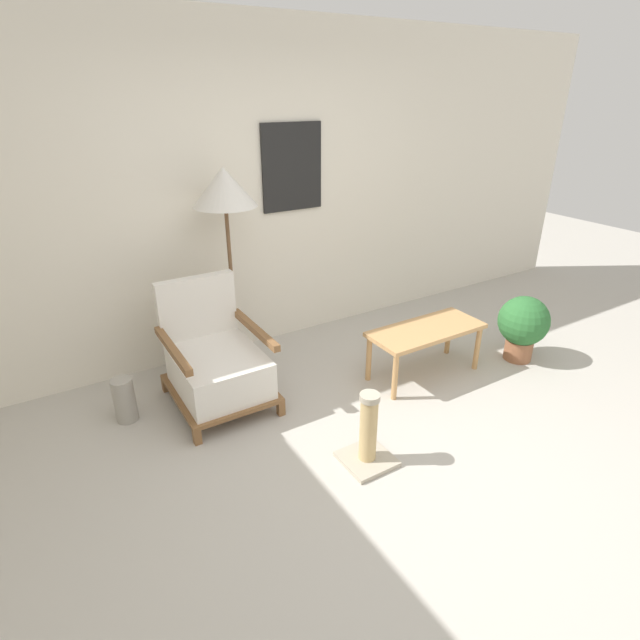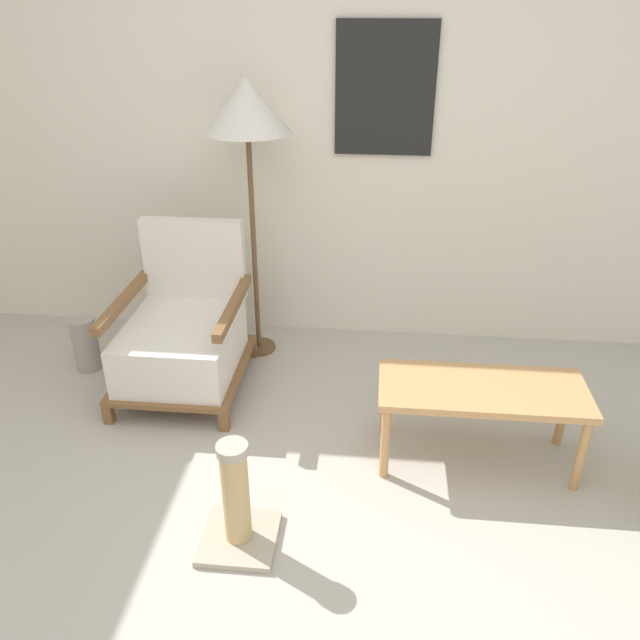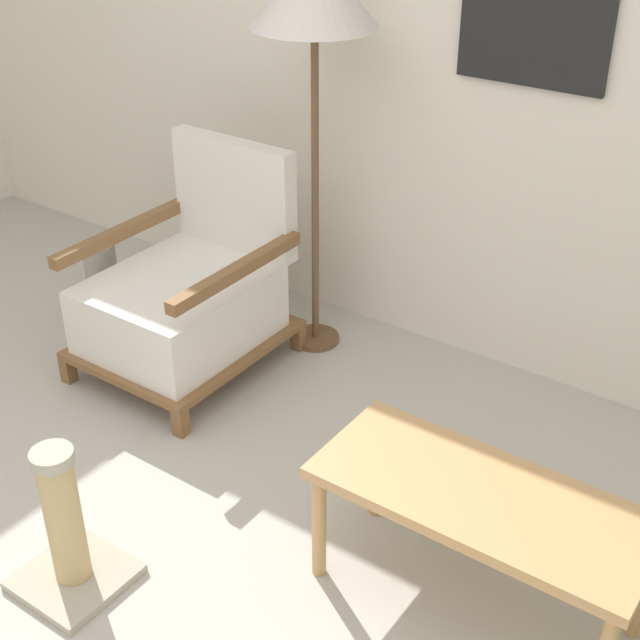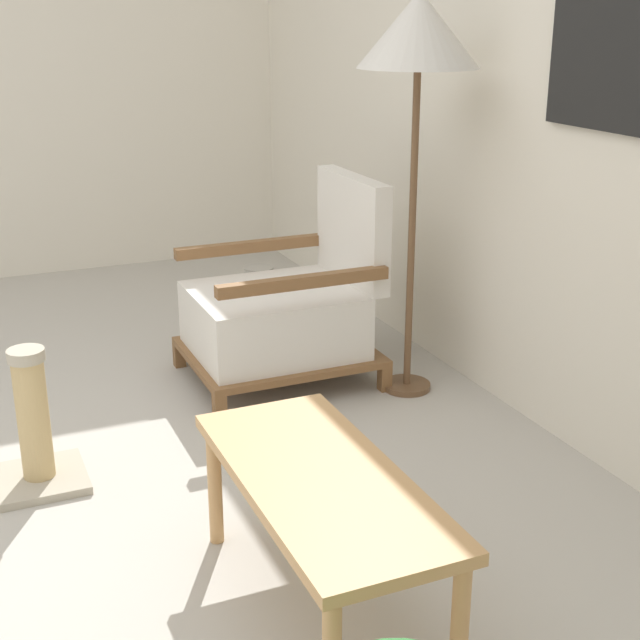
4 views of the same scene
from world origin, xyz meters
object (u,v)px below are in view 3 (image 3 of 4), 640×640
coffee_table (481,508)px  vase (102,276)px  armchair (188,295)px  scratching_post (67,536)px

coffee_table → vase: 2.33m
armchair → coffee_table: (1.58, -0.52, 0.05)m
scratching_post → armchair: bearing=115.6°
vase → scratching_post: size_ratio=0.66×
armchair → vase: (-0.65, 0.11, -0.16)m
coffee_table → scratching_post: scratching_post is taller
armchair → vase: size_ratio=2.70×
coffee_table → scratching_post: 1.22m
armchair → coffee_table: 1.66m
coffee_table → vase: coffee_table is taller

